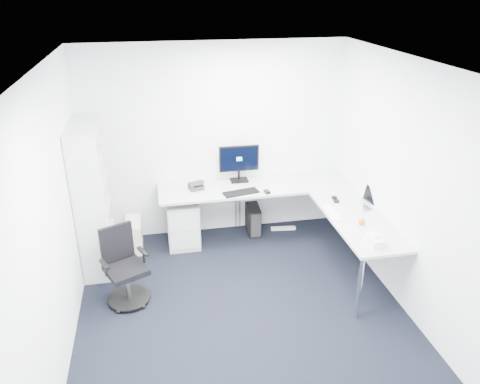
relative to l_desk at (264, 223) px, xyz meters
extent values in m
plane|color=black|center=(-0.55, -1.40, -0.40)|extent=(4.20, 4.20, 0.00)
plane|color=white|center=(-0.55, -1.40, 2.30)|extent=(4.20, 4.20, 0.00)
cube|color=white|center=(-0.55, 0.70, 0.95)|extent=(3.60, 0.02, 2.70)
cube|color=white|center=(-0.55, -3.50, 0.95)|extent=(3.60, 0.02, 2.70)
cube|color=white|center=(-2.35, -1.40, 0.95)|extent=(0.02, 4.20, 2.70)
cube|color=white|center=(1.25, -1.40, 0.95)|extent=(0.02, 4.20, 2.70)
cube|color=#B2B4B4|center=(-1.07, 0.36, -0.07)|extent=(0.43, 0.53, 0.66)
cube|color=black|center=(-0.04, 0.50, -0.20)|extent=(0.20, 0.42, 0.40)
cube|color=beige|center=(-1.74, 0.34, -0.19)|extent=(0.20, 0.45, 0.43)
cube|color=white|center=(0.41, 0.46, -0.38)|extent=(0.37, 0.11, 0.04)
cube|color=black|center=(-0.29, 0.14, 0.41)|extent=(0.49, 0.26, 0.02)
cube|color=black|center=(0.05, 0.08, 0.42)|extent=(0.07, 0.11, 0.03)
cube|color=white|center=(0.68, -0.65, 0.41)|extent=(0.12, 0.40, 0.01)
sphere|color=#D15B12|center=(0.91, -0.98, 0.44)|extent=(0.08, 0.08, 0.08)
cube|color=white|center=(0.86, -1.42, 0.45)|extent=(0.13, 0.25, 0.09)
camera|label=1|loc=(-1.38, -5.40, 2.99)|focal=35.00mm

